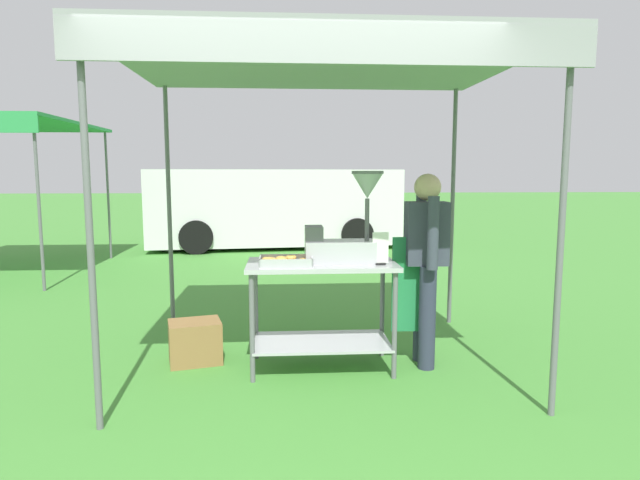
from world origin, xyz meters
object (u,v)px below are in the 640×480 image
(stall_canopy, at_px, (321,69))
(supply_crate, at_px, (195,342))
(donut_cart, at_px, (322,293))
(van_white, at_px, (275,207))
(vendor, at_px, (425,259))
(donut_tray, at_px, (285,262))
(menu_sign, at_px, (380,251))
(donut_fryer, at_px, (346,231))

(stall_canopy, relative_size, supply_crate, 6.35)
(donut_cart, bearing_deg, van_white, 93.83)
(vendor, distance_m, supply_crate, 2.08)
(stall_canopy, xyz_separation_m, supply_crate, (-1.07, 0.11, -2.26))
(donut_tray, distance_m, supply_crate, 1.12)
(menu_sign, relative_size, van_white, 0.05)
(donut_tray, height_order, supply_crate, donut_tray)
(donut_tray, xyz_separation_m, van_white, (-0.21, 7.71, -0.04))
(menu_sign, bearing_deg, stall_canopy, 151.65)
(donut_fryer, bearing_deg, van_white, 95.28)
(vendor, bearing_deg, donut_tray, -171.74)
(stall_canopy, height_order, menu_sign, stall_canopy)
(donut_tray, xyz_separation_m, supply_crate, (-0.77, 0.34, -0.74))
(menu_sign, height_order, supply_crate, menu_sign)
(donut_tray, relative_size, donut_fryer, 0.56)
(donut_fryer, relative_size, vendor, 0.46)
(donut_tray, bearing_deg, donut_cart, 24.19)
(stall_canopy, height_order, donut_cart, stall_canopy)
(vendor, xyz_separation_m, supply_crate, (-1.94, 0.17, -0.72))
(stall_canopy, xyz_separation_m, donut_cart, (-0.00, -0.10, -1.80))
(vendor, bearing_deg, donut_cart, -177.70)
(donut_cart, distance_m, donut_tray, 0.43)
(donut_cart, height_order, supply_crate, donut_cart)
(donut_tray, height_order, van_white, van_white)
(menu_sign, distance_m, van_white, 7.78)
(van_white, bearing_deg, donut_fryer, -84.72)
(donut_cart, height_order, van_white, van_white)
(donut_cart, bearing_deg, menu_sign, -17.99)
(menu_sign, bearing_deg, donut_fryer, 154.39)
(stall_canopy, height_order, donut_fryer, stall_canopy)
(donut_cart, distance_m, supply_crate, 1.18)
(van_white, bearing_deg, vendor, -79.68)
(menu_sign, xyz_separation_m, van_white, (-0.96, 7.72, -0.13))
(stall_canopy, xyz_separation_m, donut_tray, (-0.30, -0.23, -1.52))
(supply_crate, bearing_deg, vendor, -4.97)
(menu_sign, relative_size, supply_crate, 0.52)
(donut_cart, bearing_deg, donut_tray, -155.81)
(donut_cart, xyz_separation_m, supply_crate, (-1.07, 0.20, -0.46))
(stall_canopy, relative_size, vendor, 1.96)
(donut_fryer, bearing_deg, donut_tray, -167.26)
(vendor, xyz_separation_m, van_white, (-1.37, 7.54, -0.03))
(van_white, bearing_deg, donut_cart, -86.17)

